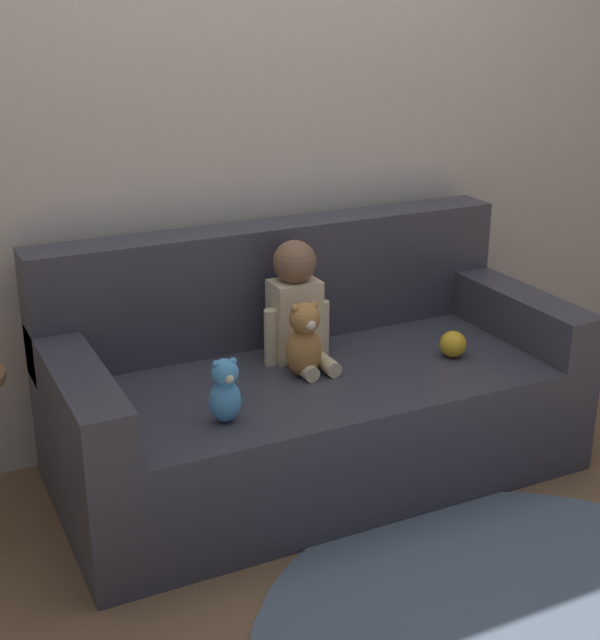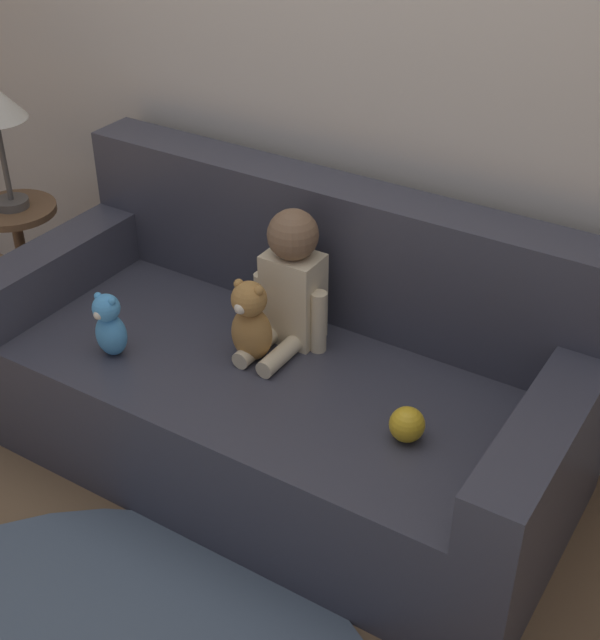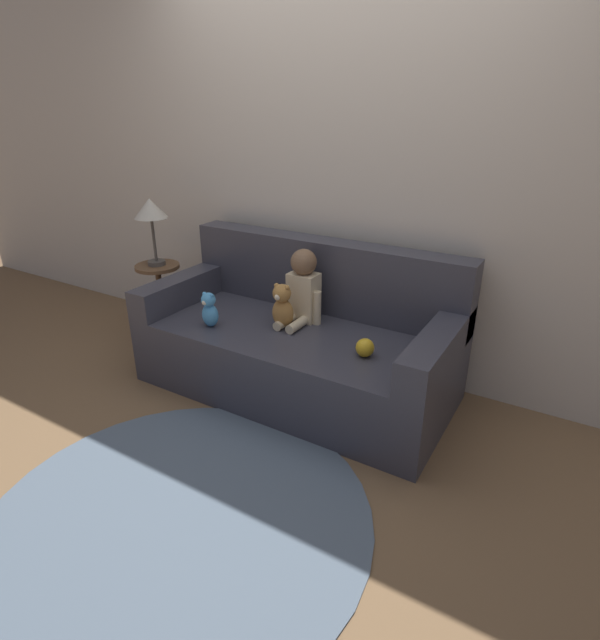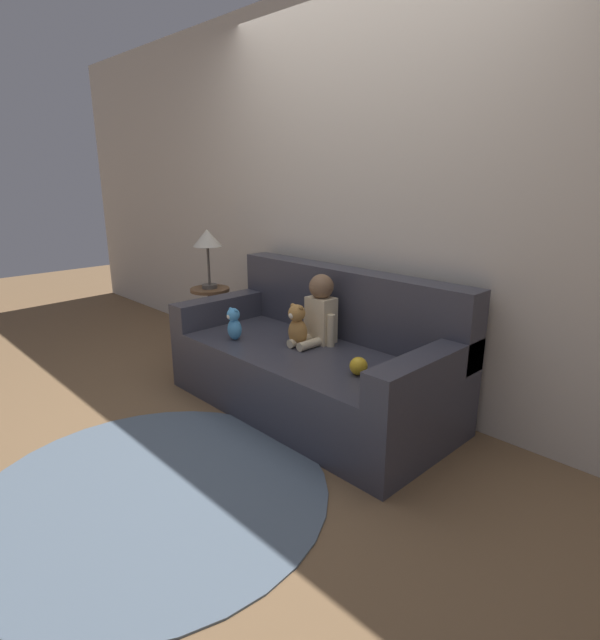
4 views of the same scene
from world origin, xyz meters
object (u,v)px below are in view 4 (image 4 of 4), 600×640
Objects in this scene: teddy_bear_brown at (297,326)px; toy_ball at (359,366)px; couch at (315,362)px; plush_toy_side at (234,324)px; person_baby at (319,312)px; side_table at (208,261)px.

toy_ball is at bearing -8.59° from teddy_bear_brown.
plush_toy_side is (-0.44, -0.30, 0.22)m from couch.
toy_ball is at bearing -24.44° from person_baby.
plush_toy_side is 2.17× the size of toy_ball.
side_table reaches higher than couch.
plush_toy_side reaches higher than toy_ball.
teddy_bear_brown reaches higher than plush_toy_side.
side_table is at bearing 173.18° from toy_ball.
side_table is at bearing 174.08° from teddy_bear_brown.
teddy_bear_brown is at bearing -5.92° from side_table.
couch reaches higher than toy_ball.
person_baby reaches higher than teddy_bear_brown.
couch is 0.55m from toy_ball.
teddy_bear_brown is 0.43m from plush_toy_side.
person_baby is 0.56m from plush_toy_side.
toy_ball is at bearing -19.83° from couch.
person_baby is at bearing 40.66° from plush_toy_side.
plush_toy_side is at bearing -23.39° from side_table.
toy_ball is 1.72m from side_table.
teddy_bear_brown is 1.27× the size of plush_toy_side.
side_table is at bearing -178.31° from person_baby.
side_table is (-1.18, 0.02, 0.50)m from couch.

